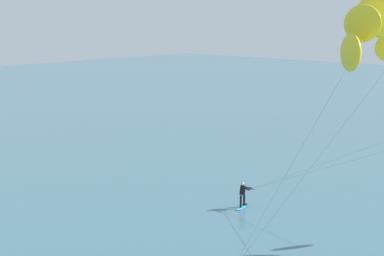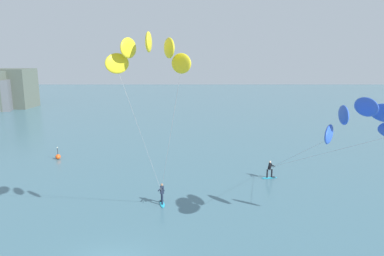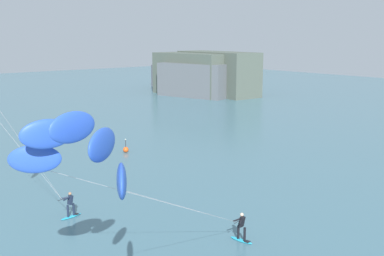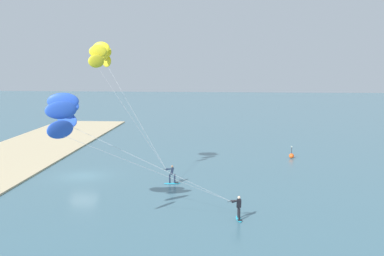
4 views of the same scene
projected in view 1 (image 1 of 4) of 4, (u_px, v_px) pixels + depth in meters
kitesurfer_mid_water at (366, 48)px, 16.37m from camera, size 4.75×7.68×12.55m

